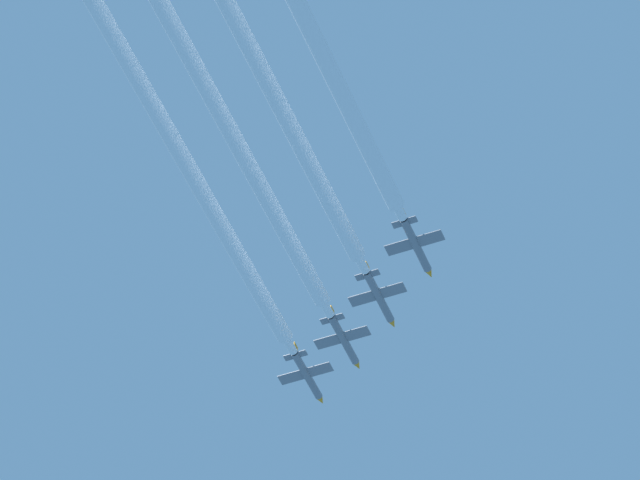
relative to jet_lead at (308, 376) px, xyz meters
name	(u,v)px	position (x,y,z in m)	size (l,w,h in m)	color
jet_lead	(308,376)	(0.00, 0.00, 0.00)	(8.00, 11.65, 2.80)	slate
jet_second_echelon	(344,341)	(8.02, -6.16, -1.52)	(8.00, 11.65, 2.80)	slate
jet_third_echelon	(379,298)	(15.88, -13.14, -2.69)	(8.00, 11.65, 2.80)	slate
jet_fourth_echelon	(417,246)	(24.15, -21.22, -3.89)	(8.00, 11.65, 2.80)	slate
smoke_trail_lead	(176,145)	(0.00, -46.08, -0.03)	(2.30, 81.55, 2.30)	white
smoke_trail_second_echelon	(219,110)	(8.02, -50.43, -1.55)	(2.30, 77.92, 2.30)	white
smoke_trail_third_echelon	(248,45)	(15.88, -59.20, -2.72)	(2.30, 81.50, 2.30)	white
smoke_trail_fourth_echelon	(312,33)	(24.15, -58.86, -3.92)	(2.30, 64.64, 2.30)	white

